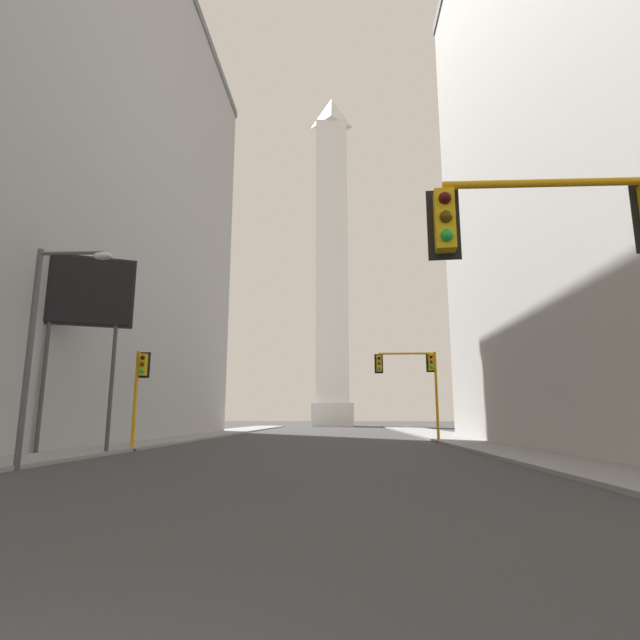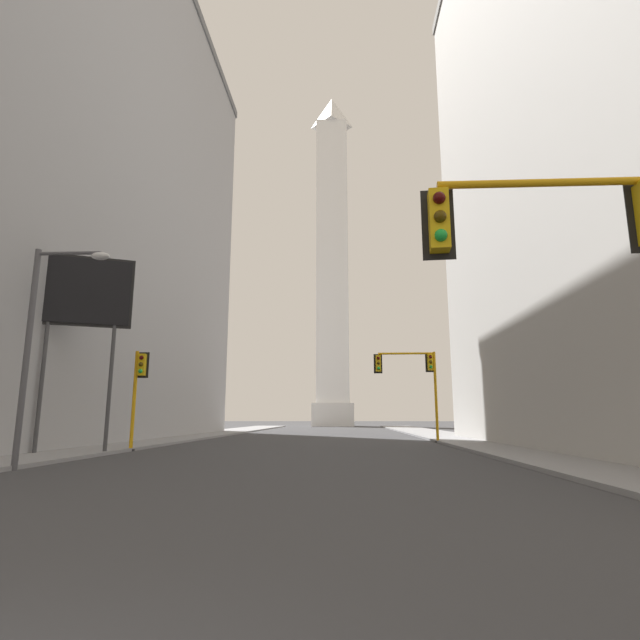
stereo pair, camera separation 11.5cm
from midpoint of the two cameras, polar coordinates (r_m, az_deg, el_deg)
sidewalk_left at (r=36.75m, az=-18.34°, el=-12.95°), size 5.00×108.24×0.15m
sidewalk_right at (r=35.42m, az=17.16°, el=-13.11°), size 5.00×108.24×0.15m
obelisk at (r=96.97m, az=1.37°, el=7.22°), size 7.48×7.48×66.07m
traffic_light_near_right at (r=9.77m, az=28.52°, el=6.74°), size 4.37×0.52×5.83m
traffic_light_mid_left at (r=27.05m, az=-20.08°, el=-6.90°), size 0.76×0.52×4.98m
traffic_light_mid_right at (r=34.45m, az=10.77°, el=-6.01°), size 4.29×0.50×6.01m
street_lamp at (r=19.02m, az=-29.13°, el=-0.92°), size 2.63×0.36×7.33m
billboard_sign at (r=25.70m, az=-25.31°, el=2.30°), size 3.96×1.75×9.13m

